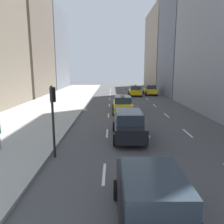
# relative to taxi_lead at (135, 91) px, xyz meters

# --- Properties ---
(sidewalk_left) EXTENTS (8.00, 66.00, 0.15)m
(sidewalk_left) POSITION_rel_taxi_lead_xyz_m (-11.00, -9.03, -0.81)
(sidewalk_left) COLOR #9E9E99
(sidewalk_left) RESTS_ON ground
(lane_markings) EXTENTS (5.72, 56.00, 0.01)m
(lane_markings) POSITION_rel_taxi_lead_xyz_m (-1.40, -13.03, -0.87)
(lane_markings) COLOR white
(lane_markings) RESTS_ON ground
(taxi_lead) EXTENTS (2.02, 4.40, 1.87)m
(taxi_lead) POSITION_rel_taxi_lead_xyz_m (0.00, 0.00, 0.00)
(taxi_lead) COLOR yellow
(taxi_lead) RESTS_ON ground
(taxi_second) EXTENTS (2.02, 4.40, 1.87)m
(taxi_second) POSITION_rel_taxi_lead_xyz_m (2.80, 1.45, 0.00)
(taxi_second) COLOR yellow
(taxi_second) RESTS_ON ground
(taxi_third) EXTENTS (2.02, 4.40, 1.87)m
(taxi_third) POSITION_rel_taxi_lead_xyz_m (-2.80, -14.77, 0.00)
(taxi_third) COLOR yellow
(taxi_third) RESTS_ON ground
(sedan_black_near) EXTENTS (2.02, 4.45, 1.73)m
(sedan_black_near) POSITION_rel_taxi_lead_xyz_m (-2.80, -31.29, -0.00)
(sedan_black_near) COLOR black
(sedan_black_near) RESTS_ON ground
(sedan_silver_behind) EXTENTS (2.02, 4.98, 1.80)m
(sedan_silver_behind) POSITION_rel_taxi_lead_xyz_m (-2.80, -23.07, 0.03)
(sedan_silver_behind) COLOR black
(sedan_silver_behind) RESTS_ON ground
(traffic_light_pole) EXTENTS (0.24, 0.42, 3.60)m
(traffic_light_pole) POSITION_rel_taxi_lead_xyz_m (-6.75, -26.14, 1.53)
(traffic_light_pole) COLOR black
(traffic_light_pole) RESTS_ON ground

